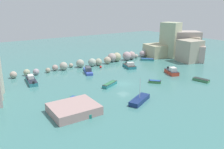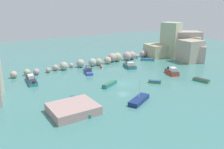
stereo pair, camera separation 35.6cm
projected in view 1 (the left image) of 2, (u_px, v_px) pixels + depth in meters
name	position (u px, v px, depth m)	size (l,w,h in m)	color
cove_water	(123.00, 84.00, 52.19)	(160.00, 160.00, 0.00)	#427D79
cliff_headland_right	(179.00, 47.00, 77.48)	(18.24, 19.12, 11.47)	#AAB49F
rock_breakwater	(103.00, 60.00, 69.63)	(43.46, 4.05, 2.72)	#B8A393
stone_dock	(74.00, 109.00, 37.89)	(7.44, 6.41, 1.45)	#AC8A86
channel_buoy	(101.00, 67.00, 64.99)	(0.66, 0.66, 0.66)	red
moored_boat_0	(130.00, 66.00, 65.31)	(3.55, 5.18, 1.70)	teal
moored_boat_1	(147.00, 59.00, 73.91)	(4.00, 4.15, 0.60)	teal
moored_boat_2	(31.00, 80.00, 52.82)	(2.62, 6.93, 1.63)	teal
moored_boat_3	(172.00, 72.00, 59.20)	(3.51, 4.92, 1.89)	red
moored_boat_4	(88.00, 71.00, 60.38)	(3.62, 6.41, 1.65)	#3B55BE
moored_boat_5	(140.00, 100.00, 42.25)	(5.77, 3.97, 4.53)	navy
moored_boat_6	(110.00, 84.00, 50.63)	(4.53, 2.92, 0.72)	teal
moored_boat_7	(77.00, 98.00, 43.39)	(2.72, 3.05, 0.48)	#33824B
moored_boat_8	(201.00, 80.00, 53.78)	(2.05, 3.84, 0.62)	#3D7D51
moored_boat_9	(155.00, 82.00, 52.65)	(2.64, 2.74, 0.60)	#3F7F47
moored_boat_10	(88.00, 111.00, 38.05)	(3.40, 4.44, 0.72)	teal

